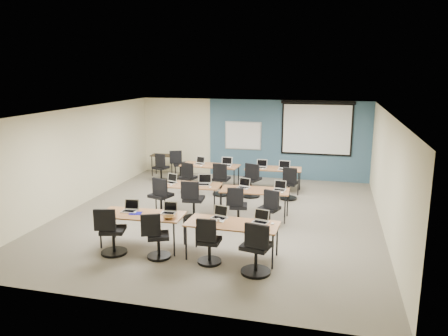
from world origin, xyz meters
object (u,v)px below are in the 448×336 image
(projector_screen, at_px, (317,125))
(laptop_9, at_px, (226,163))
(training_table_mid_left, at_px, (188,186))
(spare_chair_b, at_px, (161,170))
(task_chair_2, at_px, (209,245))
(task_chair_3, at_px, (256,253))
(task_chair_8, at_px, (188,180))
(laptop_0, at_px, (130,208))
(laptop_1, at_px, (169,210))
(laptop_8, at_px, (200,162))
(task_chair_1, at_px, (157,240))
(spare_chair_a, at_px, (179,167))
(task_chair_0, at_px, (111,235))
(task_chair_6, at_px, (238,209))
(laptop_11, at_px, (284,167))
(task_chair_10, at_px, (251,183))
(task_chair_4, at_px, (161,200))
(laptop_7, at_px, (280,188))
(training_table_mid_right, at_px, (255,192))
(laptop_3, at_px, (261,219))
(task_chair_5, at_px, (193,203))
(task_chair_7, at_px, (270,212))
(task_chair_11, at_px, (289,186))
(task_chair_9, at_px, (221,182))
(laptop_6, at_px, (244,185))
(laptop_4, at_px, (171,180))
(laptop_5, at_px, (204,182))
(utility_table, at_px, (163,158))
(whiteboard, at_px, (243,136))
(training_table_back_right, at_px, (273,170))
(laptop_2, at_px, (220,215))
(training_table_back_left, at_px, (210,166))
(training_table_front_left, at_px, (142,216))

(projector_screen, bearing_deg, laptop_9, -148.73)
(training_table_mid_left, bearing_deg, spare_chair_b, 121.61)
(task_chair_2, bearing_deg, task_chair_3, -14.12)
(task_chair_8, bearing_deg, training_table_mid_left, -56.89)
(laptop_0, distance_m, laptop_1, 0.86)
(laptop_8, bearing_deg, task_chair_1, -65.24)
(task_chair_1, height_order, spare_chair_a, spare_chair_a)
(task_chair_0, relative_size, laptop_9, 2.94)
(task_chair_6, distance_m, laptop_11, 3.24)
(laptop_1, relative_size, task_chair_10, 0.29)
(projector_screen, height_order, task_chair_4, projector_screen)
(laptop_7, bearing_deg, training_table_mid_right, -162.39)
(training_table_mid_right, relative_size, task_chair_10, 1.66)
(laptop_0, xyz_separation_m, laptop_3, (2.83, 0.00, -0.00))
(task_chair_5, relative_size, task_chair_7, 1.07)
(spare_chair_b, bearing_deg, task_chair_11, 3.77)
(spare_chair_a, bearing_deg, training_table_mid_left, -92.04)
(task_chair_9, bearing_deg, laptop_0, -99.29)
(laptop_6, relative_size, task_chair_9, 0.31)
(laptop_4, distance_m, laptop_5, 0.91)
(task_chair_10, bearing_deg, utility_table, 172.40)
(laptop_4, bearing_deg, whiteboard, 94.88)
(whiteboard, relative_size, task_chair_10, 1.23)
(projector_screen, relative_size, training_table_mid_left, 1.39)
(task_chair_5, distance_m, laptop_7, 2.22)
(training_table_back_right, xyz_separation_m, task_chair_11, (0.58, -0.81, -0.28))
(laptop_1, xyz_separation_m, task_chair_4, (-0.93, 1.77, -0.36))
(laptop_2, bearing_deg, task_chair_4, 153.85)
(laptop_11, distance_m, task_chair_11, 0.83)
(task_chair_4, distance_m, laptop_7, 3.05)
(projector_screen, xyz_separation_m, task_chair_8, (-3.68, -2.51, -1.49))
(training_table_mid_left, distance_m, laptop_8, 2.56)
(laptop_6, bearing_deg, task_chair_4, -145.79)
(laptop_5, relative_size, spare_chair_a, 0.35)
(task_chair_0, relative_size, task_chair_8, 1.04)
(laptop_4, xyz_separation_m, laptop_9, (0.91, 2.45, 0.01))
(task_chair_0, bearing_deg, task_chair_5, 54.40)
(task_chair_2, height_order, laptop_3, laptop_3)
(laptop_5, distance_m, task_chair_9, 1.58)
(utility_table, bearing_deg, task_chair_0, -78.85)
(training_table_back_left, bearing_deg, whiteboard, 70.66)
(task_chair_2, bearing_deg, laptop_9, 99.13)
(spare_chair_b, bearing_deg, task_chair_9, -8.01)
(training_table_back_right, bearing_deg, laptop_6, -103.05)
(training_table_back_right, relative_size, task_chair_1, 1.79)
(training_table_mid_right, distance_m, training_table_back_left, 3.19)
(task_chair_6, height_order, task_chair_7, task_chair_6)
(task_chair_4, bearing_deg, training_table_front_left, -60.81)
(training_table_mid_left, relative_size, task_chair_6, 1.79)
(laptop_2, xyz_separation_m, laptop_7, (0.93, 2.42, -0.00))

